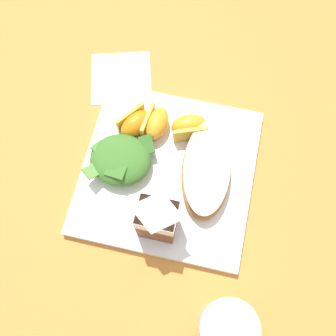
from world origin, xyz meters
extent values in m
plane|color=#C67A33|center=(0.00, 0.00, 0.00)|extent=(3.00, 3.00, 0.00)
cube|color=white|center=(0.00, 0.00, 0.01)|extent=(0.28, 0.28, 0.02)
ellipsoid|color=#A87038|center=(-0.06, -0.01, 0.03)|extent=(0.10, 0.18, 0.03)
ellipsoid|color=#B22D19|center=(-0.06, -0.01, 0.04)|extent=(0.09, 0.16, 0.01)
ellipsoid|color=beige|center=(-0.06, -0.01, 0.05)|extent=(0.09, 0.17, 0.01)
ellipsoid|color=#3D7028|center=(0.08, 0.01, 0.04)|extent=(0.10, 0.09, 0.04)
cube|color=#5B8E3D|center=(0.11, 0.04, 0.04)|extent=(0.04, 0.04, 0.02)
cube|color=#3D7028|center=(0.08, 0.03, 0.05)|extent=(0.03, 0.03, 0.01)
cube|color=#4C8433|center=(0.11, 0.00, 0.04)|extent=(0.04, 0.03, 0.01)
cube|color=#336023|center=(0.04, -0.03, 0.04)|extent=(0.03, 0.04, 0.01)
cube|color=brown|center=(-0.01, 0.10, 0.06)|extent=(0.06, 0.04, 0.09)
cube|color=white|center=(-0.01, 0.10, 0.09)|extent=(0.06, 0.04, 0.03)
pyramid|color=white|center=(-0.01, 0.10, 0.12)|extent=(0.06, 0.04, 0.02)
ellipsoid|color=orange|center=(-0.02, -0.08, 0.04)|extent=(0.07, 0.06, 0.04)
cube|color=gold|center=(-0.02, -0.06, 0.04)|extent=(0.06, 0.03, 0.03)
ellipsoid|color=orange|center=(0.03, -0.07, 0.04)|extent=(0.04, 0.06, 0.04)
cube|color=gold|center=(0.05, -0.07, 0.04)|extent=(0.01, 0.06, 0.03)
ellipsoid|color=orange|center=(0.07, -0.06, 0.04)|extent=(0.06, 0.07, 0.04)
cube|color=gold|center=(0.08, -0.07, 0.04)|extent=(0.04, 0.05, 0.03)
cube|color=white|center=(0.13, -0.17, 0.00)|extent=(0.14, 0.14, 0.00)
cylinder|color=silver|center=(-0.13, 0.22, 0.05)|extent=(0.08, 0.08, 0.10)
camera|label=1|loc=(-0.05, 0.22, 0.63)|focal=42.37mm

